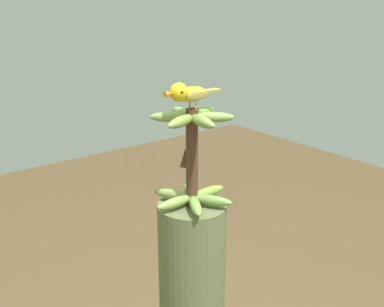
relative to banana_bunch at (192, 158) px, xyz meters
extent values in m
cylinder|color=#4C2D1E|center=(0.00, 0.00, 0.00)|extent=(0.04, 0.04, 0.33)
ellipsoid|color=#7BA238|center=(0.00, 0.07, -0.14)|extent=(0.04, 0.14, 0.03)
ellipsoid|color=olive|center=(-0.06, 0.03, -0.14)|extent=(0.14, 0.10, 0.03)
ellipsoid|color=olive|center=(-0.06, -0.03, -0.14)|extent=(0.14, 0.10, 0.03)
ellipsoid|color=olive|center=(0.00, -0.07, -0.14)|extent=(0.04, 0.14, 0.03)
ellipsoid|color=#709E43|center=(0.06, -0.03, -0.14)|extent=(0.14, 0.10, 0.03)
ellipsoid|color=#6F9149|center=(0.06, 0.03, -0.14)|extent=(0.14, 0.10, 0.03)
ellipsoid|color=#759948|center=(0.04, 0.05, 0.14)|extent=(0.12, 0.13, 0.03)
ellipsoid|color=#6B9B3D|center=(-0.02, 0.06, 0.14)|extent=(0.08, 0.15, 0.03)
ellipsoid|color=#6B904B|center=(-0.06, 0.01, 0.14)|extent=(0.15, 0.06, 0.03)
ellipsoid|color=olive|center=(-0.04, -0.05, 0.14)|extent=(0.12, 0.13, 0.03)
ellipsoid|color=olive|center=(0.02, -0.06, 0.14)|extent=(0.08, 0.15, 0.03)
ellipsoid|color=#7D9649|center=(0.06, -0.01, 0.14)|extent=(0.15, 0.06, 0.03)
cone|color=#4C2D1E|center=(-0.04, 0.00, -0.01)|extent=(0.04, 0.04, 0.06)
cylinder|color=#C68933|center=(-0.01, 0.00, 0.18)|extent=(0.01, 0.00, 0.02)
cylinder|color=#C68933|center=(0.02, 0.00, 0.18)|extent=(0.00, 0.00, 0.02)
ellipsoid|color=gold|center=(0.00, 0.00, 0.21)|extent=(0.05, 0.11, 0.05)
ellipsoid|color=olive|center=(-0.02, 0.00, 0.21)|extent=(0.01, 0.08, 0.03)
ellipsoid|color=olive|center=(0.03, 0.00, 0.21)|extent=(0.01, 0.08, 0.03)
cube|color=olive|center=(0.01, 0.08, 0.21)|extent=(0.03, 0.06, 0.01)
sphere|color=gold|center=(0.00, -0.05, 0.22)|extent=(0.06, 0.06, 0.06)
sphere|color=black|center=(0.03, -0.06, 0.23)|extent=(0.01, 0.01, 0.01)
cone|color=orange|center=(0.00, -0.09, 0.22)|extent=(0.02, 0.03, 0.02)
camera|label=1|loc=(1.10, -0.86, 0.48)|focal=42.75mm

